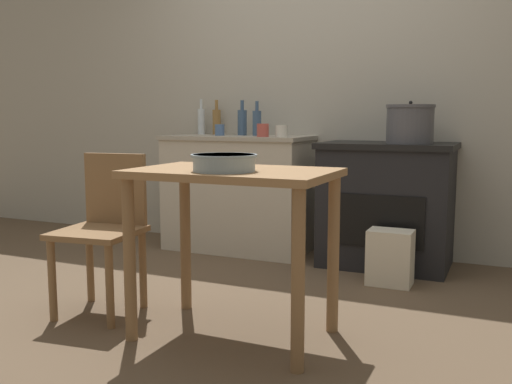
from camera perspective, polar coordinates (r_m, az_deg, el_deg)
name	(u,v)px	position (r m, az deg, el deg)	size (l,w,h in m)	color
ground_plane	(220,307)	(3.16, -3.65, -11.44)	(14.00, 14.00, 0.00)	brown
wall_back	(315,84)	(4.46, 5.95, 10.67)	(8.00, 0.07, 2.55)	#B2AD9E
counter_cabinet	(238,193)	(4.41, -1.82, -0.08)	(1.12, 0.56, 0.88)	beige
stove	(386,204)	(4.03, 12.91, -1.21)	(0.90, 0.60, 0.85)	black
work_table	(233,202)	(2.62, -2.29, -1.00)	(0.91, 0.58, 0.79)	#997047
chair	(105,226)	(3.11, -14.91, -3.32)	(0.44, 0.44, 0.83)	olive
flour_sack	(390,257)	(3.62, 13.27, -6.39)	(0.27, 0.19, 0.34)	beige
stock_pot	(410,124)	(3.89, 15.15, 6.58)	(0.32, 0.32, 0.28)	#4C4C51
mixing_bowl_large	(224,162)	(2.50, -3.22, 3.04)	(0.29, 0.29, 0.07)	#93A8B2
bottle_far_left	(242,122)	(4.46, -1.39, 7.03)	(0.07, 0.07, 0.27)	#3D5675
bottle_left	(257,122)	(4.36, 0.09, 6.98)	(0.07, 0.07, 0.26)	#3D5675
bottle_mid_left	(217,121)	(4.66, -3.96, 7.07)	(0.07, 0.07, 0.28)	olive
bottle_center_left	(201,121)	(4.73, -5.49, 7.11)	(0.06, 0.06, 0.29)	silver
cup_center	(220,130)	(4.41, -3.66, 6.21)	(0.07, 0.07, 0.09)	#4C6B99
cup_center_right	(281,131)	(4.07, 2.57, 6.10)	(0.08, 0.08, 0.08)	silver
cup_mid_right	(263,130)	(4.11, 0.69, 6.19)	(0.09, 0.09, 0.09)	#B74C42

